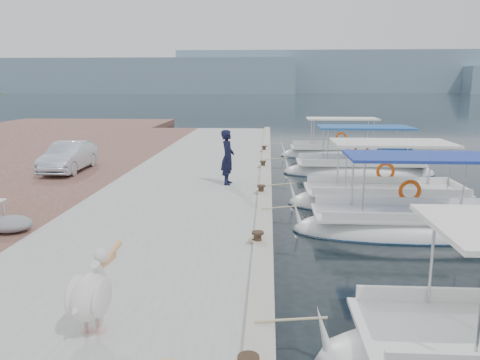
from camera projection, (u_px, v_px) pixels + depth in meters
The scene contains 14 objects.
ground at pixel (272, 222), 14.27m from camera, with size 400.00×400.00×0.00m, color black.
concrete_quay at pixel (198, 180), 19.28m from camera, with size 6.00×40.00×0.50m, color #9F9F99.
quay_curb at pixel (266, 173), 19.05m from camera, with size 0.44×40.00×0.12m, color #A6A293.
cobblestone_strip at pixel (80, 178), 19.58m from camera, with size 4.00×40.00×0.50m, color brown.
distant_hills at pixel (336, 75), 207.92m from camera, with size 330.00×60.00×18.00m.
fishing_caique_b at pixel (407, 229), 13.20m from camera, with size 6.48×2.18×2.83m.
fishing_caique_c at pixel (383, 202), 16.18m from camera, with size 6.56×2.41×2.83m.
fishing_caique_d at pixel (361, 170), 21.78m from camera, with size 7.02×2.37×2.83m.
fishing_caique_e at pixel (338, 155), 26.94m from camera, with size 6.59×2.03×2.83m.
mooring_bollards at pixel (261, 189), 15.61m from camera, with size 0.28×20.28×0.33m.
pelican at pixel (91, 294), 6.90m from camera, with size 0.61×1.53×1.18m.
fisherman at pixel (228, 157), 17.09m from camera, with size 0.73×0.48×2.01m, color black.
parked_car at pixel (69, 157), 19.75m from camera, with size 1.30×3.74×1.23m, color silver.
tarp_bundle at pixel (10, 224), 11.72m from camera, with size 1.10×0.90×0.40m, color gray.
Camera 1 is at (-0.14, -13.74, 4.16)m, focal length 35.00 mm.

